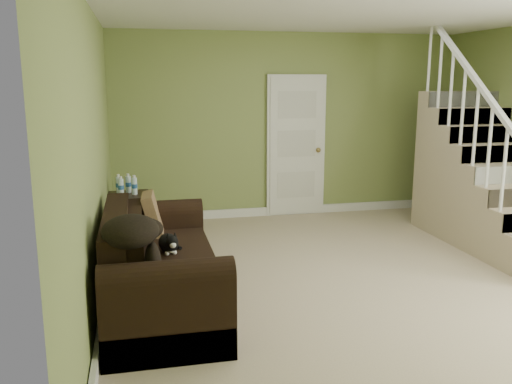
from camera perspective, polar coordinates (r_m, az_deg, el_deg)
name	(u,v)px	position (r m, az deg, el deg)	size (l,w,h in m)	color
floor	(362,279)	(5.56, 11.12, -9.00)	(5.00, 5.50, 0.01)	tan
ceiling	(374,6)	(5.25, 12.30, 18.62)	(5.00, 5.50, 0.01)	white
wall_back	(289,126)	(7.82, 3.47, 6.98)	(5.00, 0.04, 2.60)	#7F924E
wall_left	(93,158)	(4.81, -16.74, 3.49)	(0.04, 5.50, 2.60)	#7F924E
baseboard_back	(288,210)	(8.00, 3.42, -1.93)	(5.00, 0.04, 0.12)	white
baseboard_left	(105,294)	(5.13, -15.57, -10.33)	(0.04, 5.50, 0.12)	white
door	(296,146)	(7.84, 4.24, 4.82)	(0.86, 0.12, 2.02)	white
staircase	(485,189)	(7.17, 22.99, 0.30)	(1.00, 2.51, 2.82)	tan
sofa	(156,270)	(4.82, -10.45, -8.12)	(0.94, 2.17, 0.86)	black
side_table	(130,218)	(6.66, -13.15, -2.72)	(0.56, 0.56, 0.85)	black
cat	(169,243)	(4.81, -9.17, -5.35)	(0.24, 0.45, 0.22)	black
banana	(196,274)	(4.23, -6.32, -8.53)	(0.05, 0.17, 0.05)	yellow
throw_pillow	(153,215)	(5.41, -10.80, -2.36)	(0.11, 0.42, 0.42)	#472C1C
throw_blanket	(130,231)	(3.99, -13.08, -4.02)	(0.40, 0.53, 0.22)	black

